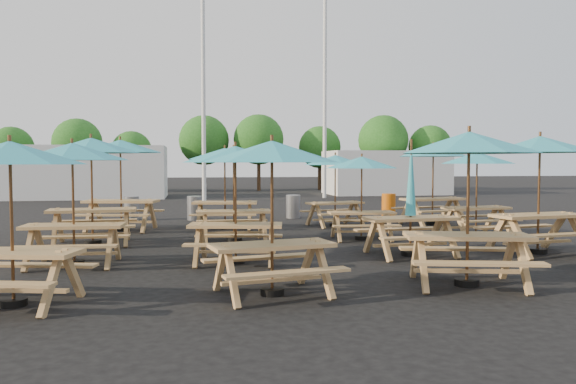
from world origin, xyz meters
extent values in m
plane|color=black|center=(0.00, 0.00, 0.00)|extent=(120.00, 120.00, 0.00)
cube|color=tan|center=(-4.94, -5.71, 0.71)|extent=(1.84, 1.05, 0.06)
cube|color=tan|center=(-4.79, -5.10, 0.43)|extent=(1.74, 0.63, 0.04)
cylinder|color=black|center=(-4.94, -5.71, 0.05)|extent=(0.35, 0.35, 0.10)
cylinder|color=brown|center=(-4.94, -5.71, 1.10)|extent=(0.04, 0.04, 2.21)
cone|color=teal|center=(-4.94, -5.71, 2.03)|extent=(2.35, 2.35, 0.31)
cube|color=tan|center=(-4.75, -2.78, 0.74)|extent=(1.82, 0.78, 0.06)
cube|color=tan|center=(-4.78, -3.43, 0.45)|extent=(1.80, 0.33, 0.04)
cube|color=tan|center=(-4.72, -2.12, 0.45)|extent=(1.80, 0.33, 0.04)
cylinder|color=black|center=(-4.75, -2.78, 0.05)|extent=(0.36, 0.36, 0.10)
cylinder|color=brown|center=(-4.75, -2.78, 1.14)|extent=(0.04, 0.04, 2.29)
cone|color=teal|center=(-4.75, -2.78, 2.11)|extent=(2.11, 2.11, 0.32)
cube|color=tan|center=(-4.87, -0.09, 0.80)|extent=(2.00, 0.89, 0.07)
cube|color=tan|center=(-4.82, -0.80, 0.49)|extent=(1.97, 0.40, 0.04)
cube|color=tan|center=(-4.92, 0.63, 0.49)|extent=(1.97, 0.40, 0.04)
cylinder|color=black|center=(-4.87, -0.09, 0.05)|extent=(0.39, 0.39, 0.11)
cylinder|color=brown|center=(-4.87, -0.09, 1.25)|extent=(0.05, 0.05, 2.50)
cone|color=teal|center=(-4.87, -0.09, 2.30)|extent=(2.35, 2.35, 0.35)
cube|color=tan|center=(-4.55, 2.63, 0.82)|extent=(2.12, 1.16, 0.07)
cube|color=tan|center=(-4.69, 1.90, 0.50)|extent=(2.02, 0.67, 0.04)
cube|color=tan|center=(-4.40, 3.35, 0.50)|extent=(2.02, 0.67, 0.04)
cylinder|color=black|center=(-4.55, 2.63, 0.06)|extent=(0.40, 0.40, 0.11)
cylinder|color=brown|center=(-4.55, 2.63, 1.28)|extent=(0.05, 0.05, 2.56)
cone|color=teal|center=(-4.55, 2.63, 2.36)|extent=(2.67, 2.67, 0.36)
cube|color=tan|center=(-1.47, -5.68, 0.72)|extent=(1.85, 1.01, 0.06)
cube|color=tan|center=(-1.34, -6.31, 0.44)|extent=(1.76, 0.58, 0.04)
cube|color=tan|center=(-1.59, -5.05, 0.44)|extent=(1.76, 0.58, 0.04)
cylinder|color=black|center=(-1.47, -5.68, 0.05)|extent=(0.35, 0.35, 0.10)
cylinder|color=brown|center=(-1.47, -5.68, 1.12)|extent=(0.04, 0.04, 2.24)
cone|color=teal|center=(-1.47, -5.68, 2.06)|extent=(2.32, 2.32, 0.31)
cube|color=tan|center=(-1.78, -3.01, 0.72)|extent=(1.84, 0.98, 0.06)
cube|color=tan|center=(-1.89, -3.64, 0.44)|extent=(1.77, 0.54, 0.04)
cube|color=tan|center=(-1.67, -2.38, 0.44)|extent=(1.77, 0.54, 0.04)
cylinder|color=black|center=(-1.78, -3.01, 0.05)|extent=(0.35, 0.35, 0.10)
cylinder|color=brown|center=(-1.78, -3.01, 1.12)|extent=(0.04, 0.04, 2.24)
cone|color=teal|center=(-1.78, -3.01, 2.06)|extent=(2.29, 2.29, 0.31)
cube|color=tan|center=(-1.60, -0.15, 0.73)|extent=(1.78, 0.70, 0.06)
cube|color=tan|center=(-1.60, -0.80, 0.44)|extent=(1.78, 0.25, 0.04)
cube|color=tan|center=(-1.60, 0.50, 0.44)|extent=(1.78, 0.25, 0.04)
cylinder|color=black|center=(-1.60, -0.15, 0.05)|extent=(0.35, 0.35, 0.10)
cylinder|color=brown|center=(-1.60, -0.15, 1.13)|extent=(0.04, 0.04, 2.27)
cone|color=teal|center=(-1.60, -0.15, 2.09)|extent=(2.01, 2.01, 0.32)
cube|color=tan|center=(-1.65, 2.61, 0.75)|extent=(1.92, 0.97, 0.06)
cube|color=tan|center=(-1.75, 1.94, 0.46)|extent=(1.85, 0.51, 0.04)
cube|color=tan|center=(-1.56, 3.27, 0.46)|extent=(1.85, 0.51, 0.04)
cylinder|color=black|center=(-1.65, 2.61, 0.05)|extent=(0.37, 0.37, 0.10)
cylinder|color=brown|center=(-1.65, 2.61, 1.17)|extent=(0.04, 0.04, 2.34)
cone|color=teal|center=(-1.65, 2.61, 2.16)|extent=(2.35, 2.35, 0.33)
cube|color=tan|center=(1.59, -5.60, 0.77)|extent=(2.00, 1.15, 0.06)
cube|color=tan|center=(1.43, -6.26, 0.47)|extent=(1.89, 0.69, 0.04)
cube|color=tan|center=(1.75, -4.93, 0.47)|extent=(1.89, 0.69, 0.04)
cylinder|color=black|center=(1.59, -5.60, 0.05)|extent=(0.38, 0.38, 0.10)
cylinder|color=brown|center=(1.59, -5.60, 1.20)|extent=(0.05, 0.05, 2.40)
cone|color=teal|center=(1.59, -5.60, 2.21)|extent=(2.56, 2.56, 0.33)
cube|color=tan|center=(1.80, -2.78, 0.77)|extent=(1.91, 0.86, 0.06)
cube|color=tan|center=(1.85, -3.46, 0.47)|extent=(1.88, 0.39, 0.04)
cube|color=tan|center=(1.75, -2.10, 0.47)|extent=(1.88, 0.39, 0.04)
cylinder|color=black|center=(1.80, -2.78, 0.05)|extent=(0.37, 0.37, 0.10)
cylinder|color=brown|center=(1.80, -2.78, 1.19)|extent=(0.05, 0.05, 2.38)
cone|color=teal|center=(1.80, -2.78, 1.60)|extent=(0.23, 0.23, 1.55)
cube|color=tan|center=(1.54, -0.28, 0.67)|extent=(1.67, 0.76, 0.05)
cube|color=tan|center=(1.49, -0.87, 0.41)|extent=(1.64, 0.35, 0.04)
cube|color=tan|center=(1.59, 0.32, 0.41)|extent=(1.64, 0.35, 0.04)
cylinder|color=black|center=(1.54, -0.28, 0.05)|extent=(0.32, 0.32, 0.09)
cylinder|color=brown|center=(1.54, -0.28, 1.04)|extent=(0.04, 0.04, 2.07)
cone|color=teal|center=(1.54, -0.28, 1.91)|extent=(1.97, 1.97, 0.29)
cube|color=tan|center=(1.64, 2.72, 0.69)|extent=(1.79, 1.03, 0.06)
cube|color=tan|center=(1.79, 2.12, 0.42)|extent=(1.69, 0.62, 0.04)
cube|color=tan|center=(1.50, 3.32, 0.42)|extent=(1.69, 0.62, 0.04)
cylinder|color=black|center=(1.64, 2.72, 0.05)|extent=(0.34, 0.34, 0.09)
cylinder|color=brown|center=(1.64, 2.72, 1.08)|extent=(0.04, 0.04, 2.15)
cone|color=teal|center=(1.64, 2.72, 1.98)|extent=(2.30, 2.30, 0.30)
cube|color=tan|center=(4.54, -2.97, 0.80)|extent=(2.02, 1.01, 0.06)
cube|color=tan|center=(4.64, -3.68, 0.48)|extent=(1.96, 0.53, 0.04)
cube|color=tan|center=(4.44, -2.27, 0.48)|extent=(1.96, 0.53, 0.04)
cylinder|color=black|center=(4.54, -2.97, 0.05)|extent=(0.39, 0.39, 0.11)
cylinder|color=brown|center=(4.54, -2.97, 1.24)|extent=(0.05, 0.05, 2.48)
cone|color=teal|center=(4.54, -2.97, 2.28)|extent=(2.47, 2.47, 0.34)
cube|color=tan|center=(4.80, 0.10, 0.71)|extent=(1.78, 0.84, 0.06)
cube|color=tan|center=(4.87, -0.53, 0.43)|extent=(1.74, 0.42, 0.04)
cube|color=tan|center=(4.74, 0.73, 0.43)|extent=(1.74, 0.42, 0.04)
cylinder|color=black|center=(4.80, 0.10, 0.05)|extent=(0.34, 0.34, 0.10)
cylinder|color=brown|center=(4.80, 0.10, 1.10)|extent=(0.04, 0.04, 2.20)
cone|color=teal|center=(4.80, 0.10, 2.03)|extent=(2.14, 2.14, 0.31)
cube|color=tan|center=(4.68, 2.56, 0.79)|extent=(2.02, 1.09, 0.06)
cube|color=tan|center=(4.81, 1.87, 0.48)|extent=(1.94, 0.62, 0.04)
cube|color=tan|center=(4.55, 3.25, 0.48)|extent=(1.94, 0.62, 0.04)
cylinder|color=black|center=(4.68, 2.56, 0.05)|extent=(0.38, 0.38, 0.11)
cylinder|color=brown|center=(4.68, 2.56, 1.23)|extent=(0.05, 0.05, 2.45)
cone|color=teal|center=(4.68, 2.56, 2.26)|extent=(2.54, 2.54, 0.34)
cylinder|color=gray|center=(-4.57, 5.50, 0.40)|extent=(0.49, 0.49, 0.79)
cylinder|color=gray|center=(-2.51, 5.21, 0.40)|extent=(0.49, 0.49, 0.79)
cylinder|color=gray|center=(0.83, 5.30, 0.40)|extent=(0.49, 0.49, 0.79)
cylinder|color=#C7580B|center=(4.36, 5.55, 0.40)|extent=(0.49, 0.49, 0.79)
cylinder|color=silver|center=(-2.00, 14.00, 6.00)|extent=(0.20, 0.20, 12.00)
cylinder|color=silver|center=(4.50, 16.00, 6.00)|extent=(0.20, 0.20, 12.00)
cube|color=silver|center=(-8.00, 18.00, 1.40)|extent=(8.00, 4.00, 2.80)
cube|color=silver|center=(9.00, 19.00, 1.30)|extent=(7.00, 4.00, 2.60)
cylinder|color=#382314|center=(-14.07, 25.25, 0.96)|extent=(0.24, 0.24, 1.92)
sphere|color=#1E5919|center=(-14.07, 25.25, 2.84)|extent=(2.80, 2.80, 2.80)
cylinder|color=#382314|center=(-9.74, 23.90, 1.07)|extent=(0.24, 0.24, 2.14)
sphere|color=#1E5919|center=(-9.74, 23.90, 3.16)|extent=(3.11, 3.11, 3.11)
cylinder|color=#382314|center=(-6.39, 23.65, 0.89)|extent=(0.24, 0.24, 1.78)
sphere|color=#1E5919|center=(-6.39, 23.65, 2.63)|extent=(2.59, 2.59, 2.59)
cylinder|color=#382314|center=(-1.75, 24.72, 1.16)|extent=(0.24, 0.24, 2.31)
sphere|color=#1E5919|center=(-1.75, 24.72, 3.41)|extent=(3.36, 3.36, 3.36)
cylinder|color=#382314|center=(1.90, 24.26, 1.17)|extent=(0.24, 0.24, 2.35)
sphere|color=#1E5919|center=(1.90, 24.26, 3.47)|extent=(3.41, 3.41, 3.41)
cylinder|color=#382314|center=(6.22, 24.67, 1.01)|extent=(0.24, 0.24, 2.02)
sphere|color=#1E5919|center=(6.22, 24.67, 2.98)|extent=(2.94, 2.94, 2.94)
cylinder|color=#382314|center=(10.23, 22.90, 1.16)|extent=(0.24, 0.24, 2.32)
sphere|color=#1E5919|center=(10.23, 22.90, 3.43)|extent=(3.38, 3.38, 3.38)
cylinder|color=#382314|center=(13.63, 22.92, 1.02)|extent=(0.24, 0.24, 2.03)
sphere|color=#1E5919|center=(13.63, 22.92, 3.00)|extent=(2.95, 2.95, 2.95)
camera|label=1|loc=(-2.59, -13.58, 1.90)|focal=35.00mm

